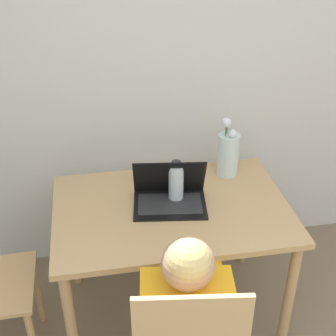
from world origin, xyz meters
TOP-DOWN VIEW (x-y plane):
  - wall_back at (0.00, 2.23)m, footprint 6.40×0.05m
  - dining_table at (-0.18, 1.63)m, footprint 1.12×0.74m
  - person_seated at (-0.23, 1.07)m, footprint 0.39×0.46m
  - laptop at (-0.18, 1.67)m, footprint 0.37×0.29m
  - flower_vase at (0.17, 1.88)m, footprint 0.11×0.11m
  - water_bottle at (-0.14, 1.69)m, footprint 0.07×0.07m

SIDE VIEW (x-z plane):
  - dining_table at x=-0.18m, z-range 0.26..0.97m
  - person_seated at x=-0.23m, z-range 0.14..1.16m
  - laptop at x=-0.18m, z-range 0.65..0.88m
  - water_bottle at x=-0.14m, z-range 0.70..0.92m
  - flower_vase at x=0.17m, z-range 0.67..1.00m
  - wall_back at x=0.00m, z-range 0.00..2.50m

